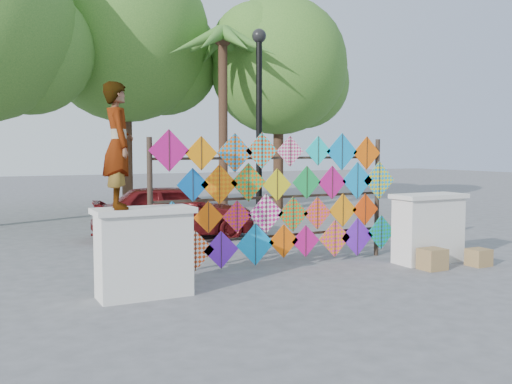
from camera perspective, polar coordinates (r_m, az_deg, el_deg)
ground at (r=9.69m, az=4.26°, el=-8.26°), size 80.00×80.00×0.00m
parapet_left at (r=8.30m, az=-11.13°, el=-5.88°), size 1.40×0.65×1.28m
parapet_right at (r=11.07m, az=16.86°, el=-3.44°), size 1.40×0.65×1.28m
kite_rack at (r=10.18m, az=2.78°, el=-0.73°), size 4.98×0.24×2.43m
tree_mid at (r=20.08m, az=-12.68°, el=14.72°), size 6.30×5.60×8.61m
tree_east at (r=20.45m, az=2.45°, el=12.39°), size 5.40×4.80×7.42m
palm_tree at (r=17.80m, az=-3.34°, el=13.49°), size 3.62×3.62×5.83m
vendor_woman at (r=8.08m, az=-13.62°, el=4.52°), size 0.48×0.68×1.74m
sedan at (r=13.66m, az=-8.23°, el=-1.87°), size 4.04×2.27×1.30m
lamppost at (r=11.36m, az=0.31°, el=7.26°), size 0.28×0.28×4.46m
cardboard_box_near at (r=10.50m, az=17.22°, el=-6.42°), size 0.42×0.37×0.37m
cardboard_box_far at (r=11.11m, az=21.37°, el=-6.11°), size 0.37×0.34×0.31m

